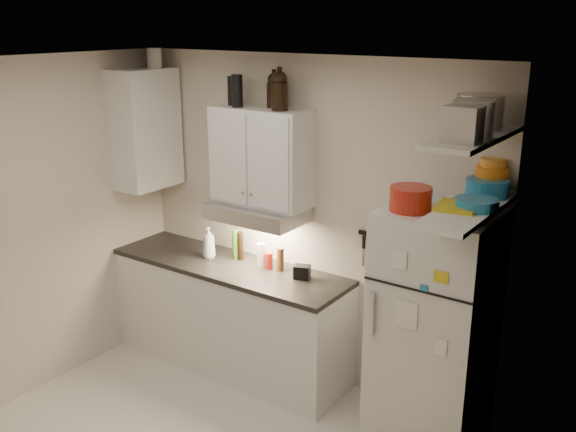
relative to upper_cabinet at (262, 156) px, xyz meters
The scene contains 35 objects.
ceiling 1.58m from the upper_cabinet, 77.33° to the right, with size 3.20×3.00×0.02m, color white.
back_wall 0.63m from the upper_cabinet, 30.26° to the left, with size 3.20×0.02×2.60m, color beige.
left_wall 1.94m from the upper_cabinet, 134.46° to the right, with size 0.02×3.00×2.60m, color beige.
right_wall 2.39m from the upper_cabinet, 34.95° to the right, with size 0.02×3.00×2.60m, color beige.
base_cabinet 1.41m from the upper_cabinet, 151.63° to the right, with size 2.10×0.60×0.88m, color silver.
countertop 0.97m from the upper_cabinet, 151.63° to the right, with size 2.10×0.62×0.04m, color black.
upper_cabinet is the anchor object (origin of this frame).
side_cabinet 1.15m from the upper_cabinet, behind, with size 0.33×0.55×1.00m, color silver.
range_hood 0.44m from the upper_cabinet, 90.00° to the right, with size 0.76×0.46×0.12m, color silver.
fridge 1.84m from the upper_cabinet, ahead, with size 0.70×0.68×1.70m, color silver.
shelf_hi 1.82m from the upper_cabinet, 10.05° to the right, with size 0.30×0.95×0.03m, color silver.
shelf_lo 1.78m from the upper_cabinet, 10.05° to the right, with size 0.30×0.95×0.03m, color silver.
knife_strip 1.13m from the upper_cabinet, ahead, with size 0.42×0.02×0.03m, color black.
dutch_oven 1.42m from the upper_cabinet, 12.25° to the right, with size 0.26×0.26×0.15m, color #A21F12.
book_stack 1.73m from the upper_cabinet, 10.71° to the right, with size 0.23×0.29×0.10m, color gold.
spice_jar 1.61m from the upper_cabinet, ahead, with size 0.06×0.06×0.10m, color silver.
stock_pot 1.77m from the upper_cabinet, ahead, with size 0.29×0.29×0.21m, color silver.
tin_a 1.90m from the upper_cabinet, 13.86° to the right, with size 0.21×0.19×0.21m, color #AAAAAD.
tin_b 1.93m from the upper_cabinet, 17.39° to the right, with size 0.20×0.20×0.20m, color #AAAAAD.
bowl_teal 1.75m from the upper_cabinet, ahead, with size 0.27×0.27×0.11m, color #1D70A0.
bowl_orange 1.75m from the upper_cabinet, ahead, with size 0.21×0.21×0.06m, color orange.
bowl_yellow 1.76m from the upper_cabinet, ahead, with size 0.17×0.17×0.05m, color orange.
plates 1.82m from the upper_cabinet, ahead, with size 0.25×0.25×0.06m, color #1D70A0.
growler_a 0.52m from the upper_cabinet, 39.00° to the left, with size 0.11×0.11×0.27m, color black, non-canonical shape.
growler_b 0.56m from the upper_cabinet, 12.75° to the right, with size 0.12×0.12×0.29m, color black, non-canonical shape.
thermos_a 0.53m from the upper_cabinet, 155.33° to the right, with size 0.08×0.08×0.24m, color black.
thermos_b 0.56m from the upper_cabinet, behind, with size 0.08×0.08×0.22m, color black.
side_jar 1.29m from the upper_cabinet, behind, with size 0.12×0.12×0.17m, color silver.
soap_bottle 0.90m from the upper_cabinet, 166.39° to the right, with size 0.12×0.12×0.30m, color silver.
pepper_mill 0.83m from the upper_cabinet, ahead, with size 0.06×0.06×0.19m, color brown.
oil_bottle 0.83m from the upper_cabinet, behind, with size 0.05×0.05×0.25m, color #356018.
vinegar_bottle 0.82m from the upper_cabinet, behind, with size 0.05×0.05×0.24m, color black.
clear_bottle 0.80m from the upper_cabinet, 74.98° to the right, with size 0.07×0.07×0.20m, color silver.
red_jar 0.84m from the upper_cabinet, 18.80° to the right, with size 0.07×0.07×0.13m, color #A21F12.
caddy 0.95m from the upper_cabinet, ahead, with size 0.12×0.09×0.11m, color black.
Camera 1 is at (2.65, -2.55, 2.85)m, focal length 40.00 mm.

